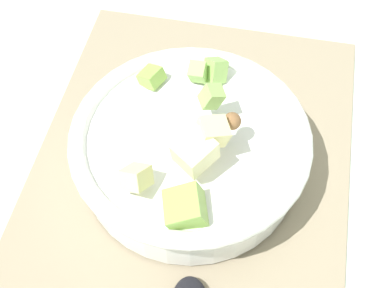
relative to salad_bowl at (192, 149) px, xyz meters
The scene contains 3 objects.
ground_plane 0.04m from the salad_bowl, ahead, with size 2.40×2.40×0.00m, color silver.
placemat 0.04m from the salad_bowl, ahead, with size 0.45×0.35×0.01m, color gray.
salad_bowl is the anchor object (origin of this frame).
Camera 1 is at (-0.34, -0.07, 0.53)m, focal length 52.03 mm.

